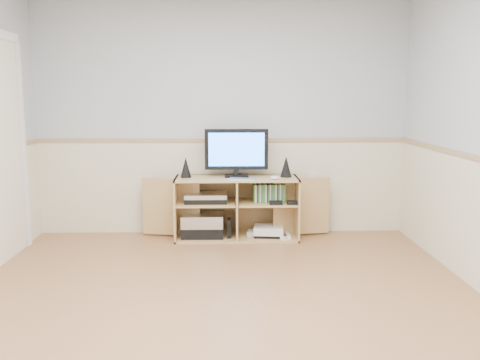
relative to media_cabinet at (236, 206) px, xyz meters
name	(u,v)px	position (x,y,z in m)	size (l,w,h in m)	color
room	(212,137)	(-0.21, -1.91, 0.88)	(4.04, 4.54, 2.54)	#AF754E
media_cabinet	(236,206)	(0.00, 0.00, 0.00)	(2.02, 0.48, 0.65)	tan
monitor	(236,151)	(0.00, -0.01, 0.59)	(0.66, 0.18, 0.50)	black
speaker_left	(186,167)	(-0.53, -0.04, 0.42)	(0.11, 0.11, 0.21)	black
speaker_right	(286,167)	(0.52, -0.04, 0.43)	(0.12, 0.12, 0.22)	black
keyboard	(242,179)	(0.06, -0.20, 0.32)	(0.28, 0.11, 0.01)	white
mouse	(275,178)	(0.39, -0.20, 0.34)	(0.10, 0.06, 0.04)	white
av_components	(204,218)	(-0.35, -0.06, -0.11)	(0.52, 0.33, 0.47)	black
game_consoles	(268,231)	(0.33, -0.07, -0.26)	(0.46, 0.30, 0.11)	white
game_cases	(269,193)	(0.34, -0.08, 0.15)	(0.33, 0.14, 0.19)	#3F8C3F
wall_outlet	(313,178)	(0.85, 0.20, 0.27)	(0.12, 0.03, 0.12)	white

